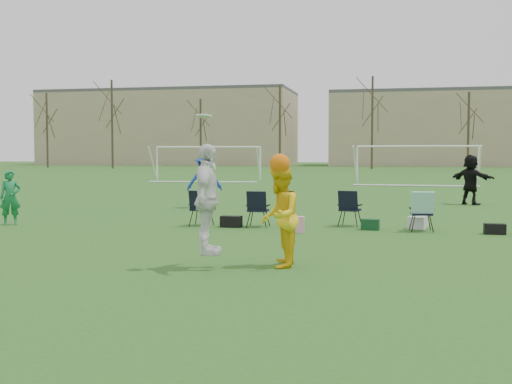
% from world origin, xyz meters
% --- Properties ---
extents(ground, '(260.00, 260.00, 0.00)m').
position_xyz_m(ground, '(0.00, 0.00, 0.00)').
color(ground, '#25541A').
rests_on(ground, ground).
extents(fielder_green_near, '(0.66, 0.61, 1.51)m').
position_xyz_m(fielder_green_near, '(-7.69, 6.86, 0.76)').
color(fielder_green_near, '#14743D').
rests_on(fielder_green_near, ground).
extents(fielder_blue, '(1.43, 1.10, 1.95)m').
position_xyz_m(fielder_blue, '(-4.07, 13.35, 0.98)').
color(fielder_blue, '#1839B7').
rests_on(fielder_blue, ground).
extents(fielder_black, '(1.74, 1.57, 1.93)m').
position_xyz_m(fielder_black, '(5.51, 16.82, 0.96)').
color(fielder_black, black).
rests_on(fielder_black, ground).
extents(center_contest, '(1.84, 1.47, 2.63)m').
position_xyz_m(center_contest, '(0.13, 1.76, 1.05)').
color(center_contest, white).
rests_on(center_contest, ground).
extents(sideline_setup, '(9.36, 2.26, 1.72)m').
position_xyz_m(sideline_setup, '(2.23, 7.90, 0.52)').
color(sideline_setup, '#0F3818').
rests_on(sideline_setup, ground).
extents(goal_left, '(7.39, 0.76, 2.46)m').
position_xyz_m(goal_left, '(-10.00, 34.00, 1.92)').
color(goal_left, white).
rests_on(goal_left, ground).
extents(goal_mid, '(7.40, 0.63, 2.46)m').
position_xyz_m(goal_mid, '(4.00, 32.00, 1.92)').
color(goal_mid, white).
rests_on(goal_mid, ground).
extents(tree_line, '(110.28, 3.28, 11.40)m').
position_xyz_m(tree_line, '(0.24, 69.85, 5.09)').
color(tree_line, '#382B21').
rests_on(tree_line, ground).
extents(building_row, '(126.00, 16.00, 13.00)m').
position_xyz_m(building_row, '(6.73, 96.00, 5.99)').
color(building_row, tan).
rests_on(building_row, ground).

